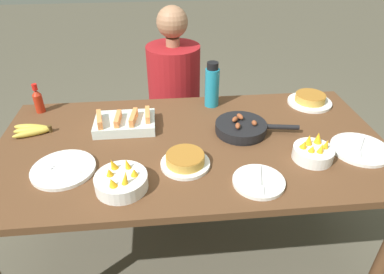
% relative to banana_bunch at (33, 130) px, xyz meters
% --- Properties ---
extents(ground_plane, '(14.00, 14.00, 0.00)m').
position_rel_banana_bunch_xyz_m(ground_plane, '(0.77, -0.16, -0.79)').
color(ground_plane, '#565142').
extents(dining_table, '(1.85, 0.95, 0.77)m').
position_rel_banana_bunch_xyz_m(dining_table, '(0.77, -0.16, -0.11)').
color(dining_table, brown).
rests_on(dining_table, ground_plane).
extents(banana_bunch, '(0.20, 0.13, 0.04)m').
position_rel_banana_bunch_xyz_m(banana_bunch, '(0.00, 0.00, 0.00)').
color(banana_bunch, gold).
rests_on(banana_bunch, dining_table).
extents(melon_tray, '(0.30, 0.20, 0.09)m').
position_rel_banana_bunch_xyz_m(melon_tray, '(0.45, 0.00, 0.01)').
color(melon_tray, silver).
rests_on(melon_tray, dining_table).
extents(skillet, '(0.41, 0.25, 0.08)m').
position_rel_banana_bunch_xyz_m(skillet, '(1.03, -0.09, 0.01)').
color(skillet, black).
rests_on(skillet, dining_table).
extents(frittata_plate_center, '(0.21, 0.21, 0.06)m').
position_rel_banana_bunch_xyz_m(frittata_plate_center, '(0.73, -0.33, 0.01)').
color(frittata_plate_center, white).
rests_on(frittata_plate_center, dining_table).
extents(frittata_plate_side, '(0.25, 0.25, 0.06)m').
position_rel_banana_bunch_xyz_m(frittata_plate_side, '(1.48, 0.17, 0.01)').
color(frittata_plate_side, white).
rests_on(frittata_plate_side, dining_table).
extents(empty_plate_near_front, '(0.27, 0.27, 0.02)m').
position_rel_banana_bunch_xyz_m(empty_plate_near_front, '(0.21, -0.32, -0.01)').
color(empty_plate_near_front, white).
rests_on(empty_plate_near_front, dining_table).
extents(empty_plate_far_left, '(0.21, 0.21, 0.02)m').
position_rel_banana_bunch_xyz_m(empty_plate_far_left, '(1.01, -0.48, -0.01)').
color(empty_plate_far_left, white).
rests_on(empty_plate_far_left, dining_table).
extents(empty_plate_far_right, '(0.27, 0.27, 0.02)m').
position_rel_banana_bunch_xyz_m(empty_plate_far_right, '(1.54, -0.30, -0.01)').
color(empty_plate_far_right, white).
rests_on(empty_plate_far_right, dining_table).
extents(fruit_bowl_mango, '(0.21, 0.21, 0.11)m').
position_rel_banana_bunch_xyz_m(fruit_bowl_mango, '(0.47, -0.45, 0.02)').
color(fruit_bowl_mango, white).
rests_on(fruit_bowl_mango, dining_table).
extents(fruit_bowl_citrus, '(0.18, 0.18, 0.11)m').
position_rel_banana_bunch_xyz_m(fruit_bowl_citrus, '(1.29, -0.34, 0.02)').
color(fruit_bowl_citrus, white).
rests_on(fruit_bowl_citrus, dining_table).
extents(water_bottle, '(0.08, 0.08, 0.25)m').
position_rel_banana_bunch_xyz_m(water_bottle, '(0.92, 0.21, 0.10)').
color(water_bottle, teal).
rests_on(water_bottle, dining_table).
extents(hot_sauce_bottle, '(0.05, 0.05, 0.16)m').
position_rel_banana_bunch_xyz_m(hot_sauce_bottle, '(-0.02, 0.22, 0.05)').
color(hot_sauce_bottle, '#B72814').
rests_on(hot_sauce_bottle, dining_table).
extents(person_figure, '(0.37, 0.37, 1.25)m').
position_rel_banana_bunch_xyz_m(person_figure, '(0.73, 0.56, -0.28)').
color(person_figure, black).
rests_on(person_figure, ground_plane).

